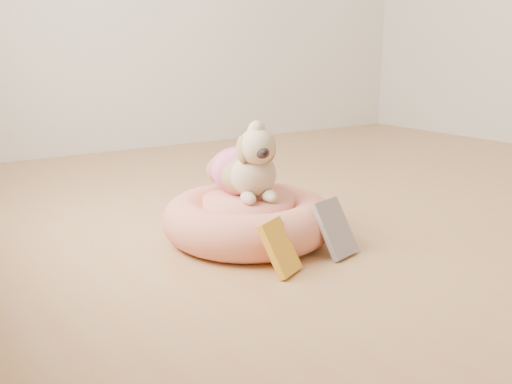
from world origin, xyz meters
TOP-DOWN VIEW (x-y plane):
  - floor at (0.00, 0.00)m, footprint 4.50×4.50m
  - pet_bed at (-0.88, 0.14)m, footprint 0.65×0.65m
  - dog at (-0.87, 0.18)m, footprint 0.37×0.46m
  - book_yellow at (-0.98, -0.20)m, footprint 0.16×0.15m
  - book_white at (-0.72, -0.17)m, footprint 0.16×0.15m

SIDE VIEW (x-z plane):
  - floor at x=0.00m, z-range 0.00..0.00m
  - pet_bed at x=-0.88m, z-range 0.00..0.16m
  - book_yellow at x=-0.98m, z-range 0.00..0.17m
  - book_white at x=-0.72m, z-range 0.00..0.19m
  - dog at x=-0.87m, z-range 0.17..0.47m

